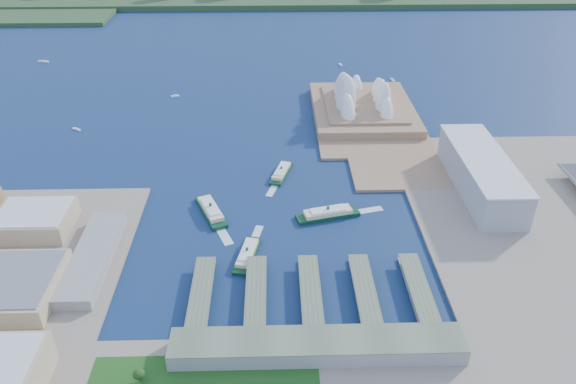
{
  "coord_description": "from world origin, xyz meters",
  "views": [
    {
      "loc": [
        -12.14,
        -405.65,
        295.92
      ],
      "look_at": [
        0.16,
        53.64,
        18.0
      ],
      "focal_mm": 35.0,
      "sensor_mm": 36.0,
      "label": 1
    }
  ],
  "objects_px": {
    "opera_house": "(364,91)",
    "ferry_b": "(281,171)",
    "ferry_a": "(211,208)",
    "ferry_d": "(328,212)",
    "ferry_c": "(247,252)",
    "toaster_building": "(481,174)"
  },
  "relations": [
    {
      "from": "opera_house",
      "to": "ferry_b",
      "type": "distance_m",
      "value": 196.31
    },
    {
      "from": "ferry_a",
      "to": "ferry_d",
      "type": "height_order",
      "value": "ferry_d"
    },
    {
      "from": "opera_house",
      "to": "ferry_c",
      "type": "xyz_separation_m",
      "value": [
        -141.73,
        -303.3,
        -27.09
      ]
    },
    {
      "from": "ferry_b",
      "to": "ferry_d",
      "type": "xyz_separation_m",
      "value": [
        42.77,
        -82.92,
        0.96
      ]
    },
    {
      "from": "ferry_c",
      "to": "ferry_d",
      "type": "relative_size",
      "value": 0.86
    },
    {
      "from": "ferry_c",
      "to": "ferry_d",
      "type": "distance_m",
      "value": 95.63
    },
    {
      "from": "toaster_building",
      "to": "opera_house",
      "type": "bearing_deg",
      "value": 114.23
    },
    {
      "from": "toaster_building",
      "to": "ferry_a",
      "type": "height_order",
      "value": "toaster_building"
    },
    {
      "from": "ferry_c",
      "to": "ferry_d",
      "type": "xyz_separation_m",
      "value": [
        74.25,
        60.26,
        0.81
      ]
    },
    {
      "from": "toaster_building",
      "to": "ferry_b",
      "type": "bearing_deg",
      "value": 168.74
    },
    {
      "from": "ferry_a",
      "to": "ferry_d",
      "type": "xyz_separation_m",
      "value": [
        111.46,
        -8.74,
        0.09
      ]
    },
    {
      "from": "ferry_d",
      "to": "opera_house",
      "type": "bearing_deg",
      "value": -29.8
    },
    {
      "from": "ferry_a",
      "to": "toaster_building",
      "type": "bearing_deg",
      "value": -15.02
    },
    {
      "from": "ferry_a",
      "to": "ferry_b",
      "type": "relative_size",
      "value": 1.18
    },
    {
      "from": "opera_house",
      "to": "toaster_building",
      "type": "relative_size",
      "value": 1.16
    },
    {
      "from": "toaster_building",
      "to": "ferry_c",
      "type": "relative_size",
      "value": 2.99
    },
    {
      "from": "ferry_d",
      "to": "ferry_c",
      "type": "bearing_deg",
      "value": 114.78
    },
    {
      "from": "ferry_a",
      "to": "opera_house",
      "type": "bearing_deg",
      "value": 30.34
    },
    {
      "from": "ferry_b",
      "to": "ferry_a",
      "type": "bearing_deg",
      "value": -115.86
    },
    {
      "from": "toaster_building",
      "to": "ferry_b",
      "type": "relative_size",
      "value": 3.08
    },
    {
      "from": "opera_house",
      "to": "toaster_building",
      "type": "distance_m",
      "value": 219.62
    },
    {
      "from": "ferry_a",
      "to": "ferry_d",
      "type": "bearing_deg",
      "value": -26.78
    }
  ]
}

